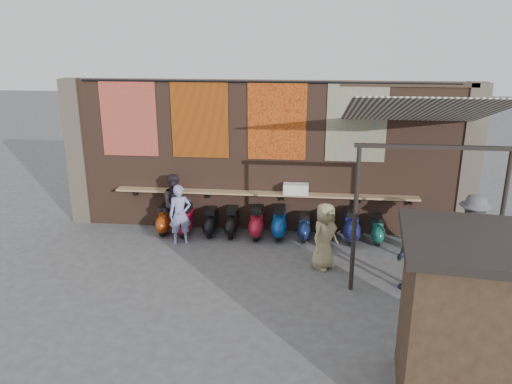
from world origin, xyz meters
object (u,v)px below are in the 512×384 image
scooter_stool_1 (185,221)px  scooter_stool_8 (351,226)px  shopper_tan (325,236)px  scooter_stool_4 (257,223)px  scooter_stool_0 (165,220)px  diner_right (176,204)px  scooter_stool_2 (211,222)px  scooter_stool_5 (279,223)px  scooter_stool_6 (304,227)px  market_stall (489,330)px  shopper_navy (414,252)px  diner_left (180,215)px  scooter_stool_3 (232,222)px  shopper_grey (472,235)px  scooter_stool_7 (326,226)px  scooter_stool_9 (377,230)px  shelf_box (296,189)px

scooter_stool_1 → scooter_stool_8: (4.34, -0.02, 0.04)m
shopper_tan → scooter_stool_4: bearing=85.7°
scooter_stool_0 → scooter_stool_8: scooter_stool_8 is taller
scooter_stool_1 → diner_right: diner_right is taller
scooter_stool_8 → scooter_stool_0: bearing=179.2°
scooter_stool_2 → scooter_stool_5: size_ratio=0.87×
scooter_stool_6 → market_stall: (2.61, -5.83, 0.89)m
shopper_navy → market_stall: (0.33, -3.40, 0.38)m
scooter_stool_2 → diner_left: 0.99m
scooter_stool_2 → diner_right: bearing=-178.9°
scooter_stool_3 → scooter_stool_8: bearing=-1.5°
shopper_grey → shopper_tan: (-3.19, -0.07, -0.14)m
scooter_stool_2 → scooter_stool_1: bearing=-176.6°
diner_right → scooter_stool_6: bearing=-32.2°
scooter_stool_4 → scooter_stool_8: (2.43, -0.03, 0.03)m
scooter_stool_0 → scooter_stool_3: size_ratio=1.01×
scooter_stool_0 → scooter_stool_5: bearing=0.4°
scooter_stool_4 → shopper_grey: size_ratio=0.46×
scooter_stool_8 → shopper_tan: size_ratio=0.58×
shopper_navy → market_stall: market_stall is taller
scooter_stool_1 → diner_right: 0.50m
scooter_stool_7 → shopper_tan: 1.73m
scooter_stool_3 → diner_right: (-1.48, -0.04, 0.45)m
shopper_grey → scooter_stool_1: bearing=-5.7°
scooter_stool_9 → market_stall: bearing=-82.7°
shopper_grey → market_stall: (-1.05, -4.30, 0.31)m
shelf_box → shopper_grey: 4.35m
scooter_stool_0 → diner_left: 0.93m
market_stall → scooter_stool_6: bearing=120.8°
scooter_stool_6 → scooter_stool_0: bearing=179.2°
scooter_stool_2 → scooter_stool_9: scooter_stool_2 is taller
scooter_stool_4 → shopper_navy: bearing=-34.9°
scooter_stool_1 → scooter_stool_7: bearing=0.9°
scooter_stool_3 → shopper_navy: shopper_navy is taller
shelf_box → shopper_navy: shopper_navy is taller
scooter_stool_9 → diner_right: 5.26m
scooter_stool_1 → scooter_stool_8: scooter_stool_8 is taller
diner_left → scooter_stool_9: bearing=-10.4°
scooter_stool_3 → scooter_stool_4: 0.67m
scooter_stool_9 → diner_right: (-5.24, 0.02, 0.48)m
scooter_stool_3 → shopper_navy: size_ratio=0.46×
scooter_stool_1 → scooter_stool_6: size_ratio=1.13×
scooter_stool_4 → shopper_tan: shopper_tan is taller
scooter_stool_3 → shopper_tan: bearing=-35.2°
scooter_stool_1 → shopper_grey: shopper_grey is taller
scooter_stool_2 → shopper_tan: 3.39m
scooter_stool_8 → shopper_navy: 2.68m
shopper_navy → market_stall: bearing=54.3°
scooter_stool_6 → shopper_tan: bearing=-73.7°
scooter_stool_5 → shopper_tan: shopper_tan is taller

